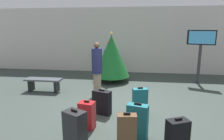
{
  "coord_description": "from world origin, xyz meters",
  "views": [
    {
      "loc": [
        0.6,
        -5.4,
        2.28
      ],
      "look_at": [
        -0.3,
        1.04,
        0.9
      ],
      "focal_mm": 31.58,
      "sensor_mm": 36.0,
      "label": 1
    }
  ],
  "objects_px": {
    "waiting_bench": "(44,82)",
    "suitcase_6": "(140,102)",
    "traveller_0": "(97,68)",
    "suitcase_5": "(127,134)",
    "flight_info_kiosk": "(201,45)",
    "suitcase_4": "(87,115)",
    "suitcase_3": "(102,102)",
    "holiday_tree": "(111,56)",
    "suitcase_2": "(75,130)",
    "suitcase_0": "(137,121)"
  },
  "relations": [
    {
      "from": "flight_info_kiosk",
      "to": "suitcase_0",
      "type": "bearing_deg",
      "value": -118.34
    },
    {
      "from": "traveller_0",
      "to": "suitcase_0",
      "type": "bearing_deg",
      "value": -60.95
    },
    {
      "from": "suitcase_0",
      "to": "suitcase_3",
      "type": "height_order",
      "value": "suitcase_0"
    },
    {
      "from": "flight_info_kiosk",
      "to": "suitcase_2",
      "type": "relative_size",
      "value": 2.73
    },
    {
      "from": "suitcase_0",
      "to": "suitcase_4",
      "type": "bearing_deg",
      "value": 168.37
    },
    {
      "from": "holiday_tree",
      "to": "suitcase_5",
      "type": "xyz_separation_m",
      "value": [
        0.99,
        -4.99,
        -0.75
      ]
    },
    {
      "from": "flight_info_kiosk",
      "to": "suitcase_4",
      "type": "relative_size",
      "value": 3.32
    },
    {
      "from": "suitcase_3",
      "to": "suitcase_4",
      "type": "distance_m",
      "value": 0.84
    },
    {
      "from": "waiting_bench",
      "to": "suitcase_2",
      "type": "bearing_deg",
      "value": -55.18
    },
    {
      "from": "waiting_bench",
      "to": "suitcase_6",
      "type": "bearing_deg",
      "value": -24.64
    },
    {
      "from": "holiday_tree",
      "to": "suitcase_6",
      "type": "bearing_deg",
      "value": -69.74
    },
    {
      "from": "suitcase_2",
      "to": "flight_info_kiosk",
      "type": "bearing_deg",
      "value": 54.99
    },
    {
      "from": "suitcase_5",
      "to": "suitcase_3",
      "type": "bearing_deg",
      "value": 115.18
    },
    {
      "from": "flight_info_kiosk",
      "to": "suitcase_4",
      "type": "distance_m",
      "value": 5.82
    },
    {
      "from": "waiting_bench",
      "to": "suitcase_6",
      "type": "relative_size",
      "value": 1.69
    },
    {
      "from": "suitcase_4",
      "to": "suitcase_2",
      "type": "bearing_deg",
      "value": -90.34
    },
    {
      "from": "flight_info_kiosk",
      "to": "suitcase_6",
      "type": "distance_m",
      "value": 4.45
    },
    {
      "from": "suitcase_6",
      "to": "waiting_bench",
      "type": "bearing_deg",
      "value": 155.36
    },
    {
      "from": "flight_info_kiosk",
      "to": "suitcase_5",
      "type": "height_order",
      "value": "flight_info_kiosk"
    },
    {
      "from": "suitcase_4",
      "to": "suitcase_6",
      "type": "xyz_separation_m",
      "value": [
        1.21,
        0.83,
        0.06
      ]
    },
    {
      "from": "traveller_0",
      "to": "suitcase_4",
      "type": "xyz_separation_m",
      "value": [
        0.24,
        -2.29,
        -0.65
      ]
    },
    {
      "from": "waiting_bench",
      "to": "holiday_tree",
      "type": "bearing_deg",
      "value": 37.29
    },
    {
      "from": "suitcase_0",
      "to": "suitcase_6",
      "type": "bearing_deg",
      "value": 87.24
    },
    {
      "from": "waiting_bench",
      "to": "suitcase_4",
      "type": "xyz_separation_m",
      "value": [
        2.29,
        -2.44,
        -0.04
      ]
    },
    {
      "from": "suitcase_2",
      "to": "suitcase_4",
      "type": "relative_size",
      "value": 1.22
    },
    {
      "from": "waiting_bench",
      "to": "suitcase_2",
      "type": "xyz_separation_m",
      "value": [
        2.28,
        -3.28,
        0.03
      ]
    },
    {
      "from": "holiday_tree",
      "to": "waiting_bench",
      "type": "distance_m",
      "value": 2.95
    },
    {
      "from": "waiting_bench",
      "to": "suitcase_4",
      "type": "relative_size",
      "value": 1.98
    },
    {
      "from": "traveller_0",
      "to": "suitcase_3",
      "type": "relative_size",
      "value": 2.66
    },
    {
      "from": "suitcase_6",
      "to": "holiday_tree",
      "type": "bearing_deg",
      "value": 110.26
    },
    {
      "from": "waiting_bench",
      "to": "traveller_0",
      "type": "relative_size",
      "value": 0.73
    },
    {
      "from": "suitcase_3",
      "to": "suitcase_0",
      "type": "bearing_deg",
      "value": -47.63
    },
    {
      "from": "suitcase_2",
      "to": "suitcase_5",
      "type": "bearing_deg",
      "value": 0.89
    },
    {
      "from": "suitcase_0",
      "to": "suitcase_5",
      "type": "distance_m",
      "value": 0.62
    },
    {
      "from": "suitcase_3",
      "to": "suitcase_6",
      "type": "relative_size",
      "value": 0.88
    },
    {
      "from": "holiday_tree",
      "to": "flight_info_kiosk",
      "type": "relative_size",
      "value": 0.97
    },
    {
      "from": "waiting_bench",
      "to": "suitcase_0",
      "type": "distance_m",
      "value": 4.36
    },
    {
      "from": "holiday_tree",
      "to": "traveller_0",
      "type": "relative_size",
      "value": 1.17
    },
    {
      "from": "suitcase_5",
      "to": "traveller_0",
      "type": "bearing_deg",
      "value": 111.29
    },
    {
      "from": "suitcase_2",
      "to": "suitcase_4",
      "type": "distance_m",
      "value": 0.85
    },
    {
      "from": "traveller_0",
      "to": "suitcase_5",
      "type": "relative_size",
      "value": 2.27
    },
    {
      "from": "suitcase_0",
      "to": "suitcase_2",
      "type": "xyz_separation_m",
      "value": [
        -1.16,
        -0.61,
        0.02
      ]
    },
    {
      "from": "traveller_0",
      "to": "suitcase_2",
      "type": "xyz_separation_m",
      "value": [
        0.24,
        -3.13,
        -0.58
      ]
    },
    {
      "from": "waiting_bench",
      "to": "suitcase_2",
      "type": "distance_m",
      "value": 4.0
    },
    {
      "from": "suitcase_3",
      "to": "suitcase_6",
      "type": "height_order",
      "value": "suitcase_6"
    },
    {
      "from": "flight_info_kiosk",
      "to": "suitcase_0",
      "type": "distance_m",
      "value": 5.36
    },
    {
      "from": "waiting_bench",
      "to": "suitcase_3",
      "type": "distance_m",
      "value": 2.96
    },
    {
      "from": "holiday_tree",
      "to": "suitcase_4",
      "type": "relative_size",
      "value": 3.21
    },
    {
      "from": "suitcase_4",
      "to": "suitcase_0",
      "type": "bearing_deg",
      "value": -11.63
    },
    {
      "from": "suitcase_0",
      "to": "suitcase_2",
      "type": "height_order",
      "value": "suitcase_2"
    }
  ]
}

